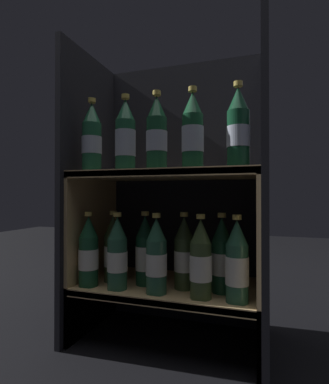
% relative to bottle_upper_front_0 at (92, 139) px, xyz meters
% --- Properties ---
extents(ground_plane, '(6.00, 6.00, 0.00)m').
position_rel_bottle_upper_front_0_xyz_m(ground_plane, '(0.24, -0.06, -0.68)').
color(ground_plane, black).
extents(fridge_back_wall, '(0.65, 0.02, 1.02)m').
position_rel_bottle_upper_front_0_xyz_m(fridge_back_wall, '(0.24, 0.29, -0.17)').
color(fridge_back_wall, black).
rests_on(fridge_back_wall, ground_plane).
extents(fridge_side_left, '(0.02, 0.38, 1.02)m').
position_rel_bottle_upper_front_0_xyz_m(fridge_side_left, '(-0.08, 0.11, -0.17)').
color(fridge_side_left, black).
rests_on(fridge_side_left, ground_plane).
extents(fridge_side_right, '(0.02, 0.38, 1.02)m').
position_rel_bottle_upper_front_0_xyz_m(fridge_side_right, '(0.55, 0.11, -0.17)').
color(fridge_side_right, black).
rests_on(fridge_side_right, ground_plane).
extents(shelf_lower, '(0.61, 0.34, 0.20)m').
position_rel_bottle_upper_front_0_xyz_m(shelf_lower, '(0.24, 0.10, -0.53)').
color(shelf_lower, tan).
rests_on(shelf_lower, ground_plane).
extents(shelf_upper, '(0.61, 0.34, 0.58)m').
position_rel_bottle_upper_front_0_xyz_m(shelf_upper, '(0.24, 0.10, -0.27)').
color(shelf_upper, tan).
rests_on(shelf_upper, ground_plane).
extents(bottle_upper_front_0, '(0.07, 0.07, 0.25)m').
position_rel_bottle_upper_front_0_xyz_m(bottle_upper_front_0, '(0.00, 0.00, 0.00)').
color(bottle_upper_front_0, '#1E5638').
rests_on(bottle_upper_front_0, shelf_upper).
extents(bottle_upper_front_1, '(0.07, 0.07, 0.25)m').
position_rel_bottle_upper_front_0_xyz_m(bottle_upper_front_1, '(0.12, -0.00, -0.00)').
color(bottle_upper_front_1, '#1E5638').
rests_on(bottle_upper_front_1, shelf_upper).
extents(bottle_upper_front_2, '(0.07, 0.07, 0.25)m').
position_rel_bottle_upper_front_0_xyz_m(bottle_upper_front_2, '(0.23, -0.00, -0.00)').
color(bottle_upper_front_2, '#194C2D').
rests_on(bottle_upper_front_2, shelf_upper).
extents(bottle_upper_front_3, '(0.07, 0.07, 0.25)m').
position_rel_bottle_upper_front_0_xyz_m(bottle_upper_front_3, '(0.35, -0.00, -0.00)').
color(bottle_upper_front_3, '#194C2D').
rests_on(bottle_upper_front_3, shelf_upper).
extents(bottle_upper_front_4, '(0.07, 0.07, 0.25)m').
position_rel_bottle_upper_front_0_xyz_m(bottle_upper_front_4, '(0.48, -0.00, -0.00)').
color(bottle_upper_front_4, '#144228').
rests_on(bottle_upper_front_4, shelf_upper).
extents(bottle_lower_front_0, '(0.07, 0.07, 0.25)m').
position_rel_bottle_upper_front_0_xyz_m(bottle_lower_front_0, '(-0.01, -0.00, -0.38)').
color(bottle_lower_front_0, '#194C2D').
rests_on(bottle_lower_front_0, shelf_lower).
extents(bottle_lower_front_1, '(0.07, 0.07, 0.25)m').
position_rel_bottle_upper_front_0_xyz_m(bottle_lower_front_1, '(0.10, -0.00, -0.38)').
color(bottle_lower_front_1, '#285B42').
rests_on(bottle_lower_front_1, shelf_lower).
extents(bottle_lower_front_2, '(0.07, 0.07, 0.25)m').
position_rel_bottle_upper_front_0_xyz_m(bottle_lower_front_2, '(0.23, -0.00, -0.38)').
color(bottle_lower_front_2, '#285B42').
rests_on(bottle_lower_front_2, shelf_lower).
extents(bottle_lower_front_3, '(0.07, 0.07, 0.25)m').
position_rel_bottle_upper_front_0_xyz_m(bottle_lower_front_3, '(0.37, -0.00, -0.38)').
color(bottle_lower_front_3, '#384C28').
rests_on(bottle_lower_front_3, shelf_lower).
extents(bottle_lower_front_4, '(0.07, 0.07, 0.25)m').
position_rel_bottle_upper_front_0_xyz_m(bottle_lower_front_4, '(0.48, -0.00, -0.38)').
color(bottle_lower_front_4, '#285B42').
rests_on(bottle_lower_front_4, shelf_lower).
extents(bottle_lower_back_0, '(0.07, 0.07, 0.25)m').
position_rel_bottle_upper_front_0_xyz_m(bottle_lower_back_0, '(0.04, 0.07, -0.38)').
color(bottle_lower_back_0, '#384C28').
rests_on(bottle_lower_back_0, shelf_lower).
extents(bottle_lower_back_1, '(0.07, 0.07, 0.25)m').
position_rel_bottle_upper_front_0_xyz_m(bottle_lower_back_1, '(0.16, 0.07, -0.38)').
color(bottle_lower_back_1, '#144228').
rests_on(bottle_lower_back_1, shelf_lower).
extents(bottle_lower_back_2, '(0.07, 0.07, 0.25)m').
position_rel_bottle_upper_front_0_xyz_m(bottle_lower_back_2, '(0.30, 0.07, -0.38)').
color(bottle_lower_back_2, '#384C28').
rests_on(bottle_lower_back_2, shelf_lower).
extents(bottle_lower_back_3, '(0.07, 0.07, 0.25)m').
position_rel_bottle_upper_front_0_xyz_m(bottle_lower_back_3, '(0.42, 0.07, -0.38)').
color(bottle_lower_back_3, '#194C2D').
rests_on(bottle_lower_back_3, shelf_lower).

